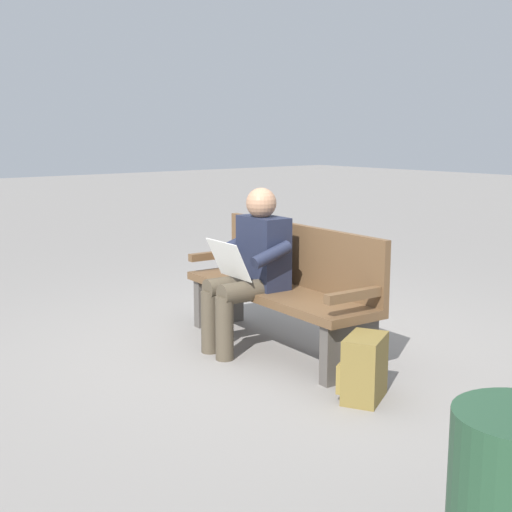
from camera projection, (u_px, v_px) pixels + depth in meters
ground_plane at (276, 348)px, 5.11m from camera, size 40.00×40.00×0.00m
bench_near at (284, 286)px, 5.07m from camera, size 1.83×0.63×0.90m
person_seated at (251, 265)px, 4.98m from camera, size 0.59×0.60×1.18m
backpack at (364, 368)px, 4.10m from camera, size 0.34×0.38×0.39m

